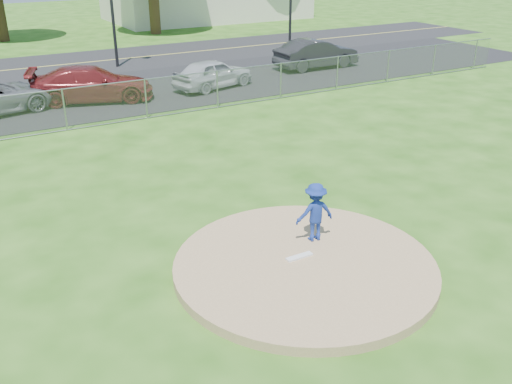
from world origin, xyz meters
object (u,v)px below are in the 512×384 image
(parked_car_darkred, at_px, (92,84))
(pitcher, at_px, (315,212))
(parked_car_pearl, at_px, (213,74))
(parked_car_charcoal, at_px, (316,54))

(parked_car_darkred, bearing_deg, pitcher, -159.86)
(pitcher, relative_size, parked_car_pearl, 0.34)
(parked_car_darkred, height_order, parked_car_pearl, parked_car_darkred)
(parked_car_darkred, distance_m, parked_car_pearl, 5.42)
(parked_car_pearl, relative_size, parked_car_charcoal, 0.86)
(pitcher, distance_m, parked_car_pearl, 15.10)
(parked_car_charcoal, bearing_deg, parked_car_pearl, 100.59)
(pitcher, xyz_separation_m, parked_car_charcoal, (11.26, 15.67, -0.11))
(parked_car_darkred, height_order, parked_car_charcoal, parked_car_charcoal)
(parked_car_charcoal, bearing_deg, parked_car_darkred, 93.58)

